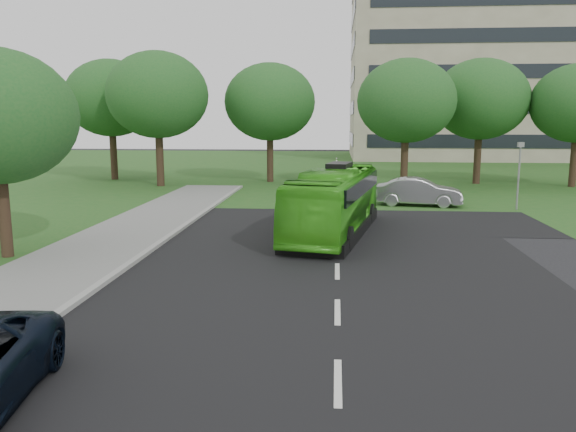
% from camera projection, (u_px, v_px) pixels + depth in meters
% --- Properties ---
extents(ground, '(160.00, 160.00, 0.00)m').
position_uv_depth(ground, '(337.00, 290.00, 16.59)').
color(ground, black).
rests_on(ground, ground).
extents(street_surfaces, '(120.00, 120.00, 0.15)m').
position_uv_depth(street_surfaces, '(331.00, 192.00, 38.96)').
color(street_surfaces, black).
rests_on(street_surfaces, ground).
extents(office_building, '(40.10, 20.10, 25.00)m').
position_uv_depth(office_building, '(506.00, 62.00, 73.50)').
color(office_building, gray).
rests_on(office_building, ground).
extents(tree_park_a, '(7.53, 7.53, 10.00)m').
position_uv_depth(tree_park_a, '(157.00, 95.00, 41.55)').
color(tree_park_a, black).
rests_on(tree_park_a, ground).
extents(tree_park_b, '(7.20, 7.20, 9.44)m').
position_uv_depth(tree_park_b, '(270.00, 102.00, 44.54)').
color(tree_park_b, black).
rests_on(tree_park_b, ground).
extents(tree_park_c, '(6.98, 6.98, 9.28)m').
position_uv_depth(tree_park_c, '(406.00, 101.00, 39.83)').
color(tree_park_c, black).
rests_on(tree_park_c, ground).
extents(tree_park_d, '(7.29, 7.29, 9.63)m').
position_uv_depth(tree_park_d, '(481.00, 99.00, 43.15)').
color(tree_park_d, black).
rests_on(tree_park_d, ground).
extents(tree_park_f, '(7.42, 7.42, 9.91)m').
position_uv_depth(tree_park_f, '(111.00, 98.00, 46.27)').
color(tree_park_f, black).
rests_on(tree_park_f, ground).
extents(bus, '(4.34, 10.51, 2.85)m').
position_uv_depth(bus, '(334.00, 202.00, 24.57)').
color(bus, green).
rests_on(bus, ground).
extents(sedan, '(5.17, 2.47, 1.63)m').
position_uv_depth(sedan, '(419.00, 192.00, 32.75)').
color(sedan, '#B1B2B6').
rests_on(sedan, ground).
extents(camera_pole, '(0.35, 0.31, 3.76)m').
position_uv_depth(camera_pole, '(519.00, 167.00, 30.92)').
color(camera_pole, gray).
rests_on(camera_pole, ground).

